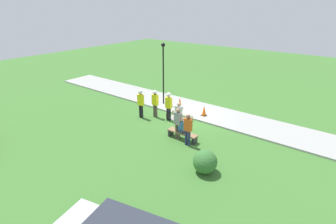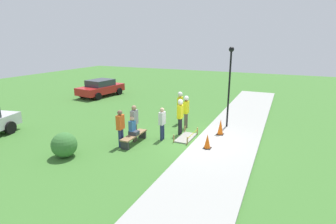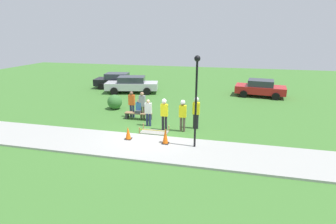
% 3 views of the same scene
% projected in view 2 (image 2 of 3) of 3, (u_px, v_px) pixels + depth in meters
% --- Properties ---
extents(ground_plane, '(60.00, 60.00, 0.00)m').
position_uv_depth(ground_plane, '(196.00, 141.00, 13.00)').
color(ground_plane, '#3D702D').
extents(sidewalk, '(28.00, 2.93, 0.10)m').
position_uv_depth(sidewalk, '(225.00, 144.00, 12.41)').
color(sidewalk, '#9E9E99').
rests_on(sidewalk, ground_plane).
extents(wet_concrete_patch, '(1.58, 0.75, 0.39)m').
position_uv_depth(wet_concrete_patch, '(186.00, 138.00, 13.32)').
color(wet_concrete_patch, gray).
rests_on(wet_concrete_patch, ground_plane).
extents(traffic_cone_near_patch, '(0.34, 0.34, 0.68)m').
position_uv_depth(traffic_cone_near_patch, '(207.00, 141.00, 11.76)').
color(traffic_cone_near_patch, black).
rests_on(traffic_cone_near_patch, sidewalk).
extents(traffic_cone_far_patch, '(0.34, 0.34, 0.82)m').
position_uv_depth(traffic_cone_far_patch, '(220.00, 127.00, 13.48)').
color(traffic_cone_far_patch, black).
rests_on(traffic_cone_far_patch, sidewalk).
extents(park_bench, '(1.79, 0.44, 0.45)m').
position_uv_depth(park_bench, '(134.00, 137.00, 12.60)').
color(park_bench, '#2D2D33').
rests_on(park_bench, ground_plane).
extents(person_seated_on_bench, '(0.36, 0.44, 0.89)m').
position_uv_depth(person_seated_on_bench, '(133.00, 127.00, 12.50)').
color(person_seated_on_bench, '#383D47').
rests_on(person_seated_on_bench, park_bench).
extents(worker_supervisor, '(0.40, 0.27, 1.87)m').
position_uv_depth(worker_supervisor, '(186.00, 109.00, 14.59)').
color(worker_supervisor, brown).
rests_on(worker_supervisor, ground_plane).
extents(worker_assistant, '(0.40, 0.27, 1.89)m').
position_uv_depth(worker_assistant, '(180.00, 113.00, 13.63)').
color(worker_assistant, black).
rests_on(worker_assistant, ground_plane).
extents(worker_trainee, '(0.40, 0.28, 1.93)m').
position_uv_depth(worker_trainee, '(180.00, 104.00, 15.42)').
color(worker_trainee, black).
rests_on(worker_trainee, ground_plane).
extents(bystander_in_orange_shirt, '(0.40, 0.23, 1.76)m').
position_uv_depth(bystander_in_orange_shirt, '(120.00, 126.00, 12.06)').
color(bystander_in_orange_shirt, navy).
rests_on(bystander_in_orange_shirt, ground_plane).
extents(bystander_in_gray_shirt, '(0.40, 0.22, 1.65)m').
position_uv_depth(bystander_in_gray_shirt, '(162.00, 122.00, 12.91)').
color(bystander_in_gray_shirt, navy).
rests_on(bystander_in_gray_shirt, ground_plane).
extents(bystander_in_white_shirt, '(0.40, 0.24, 1.83)m').
position_uv_depth(bystander_in_white_shirt, '(134.00, 121.00, 12.66)').
color(bystander_in_white_shirt, brown).
rests_on(bystander_in_white_shirt, ground_plane).
extents(lamppost_near, '(0.28, 0.28, 4.40)m').
position_uv_depth(lamppost_near, '(230.00, 76.00, 14.13)').
color(lamppost_near, black).
rests_on(lamppost_near, sidewalk).
extents(parked_car_red, '(4.41, 2.56, 1.47)m').
position_uv_depth(parked_car_red, '(101.00, 88.00, 23.18)').
color(parked_car_red, red).
rests_on(parked_car_red, ground_plane).
extents(shrub_rounded_near, '(1.08, 1.08, 1.08)m').
position_uv_depth(shrub_rounded_near, '(64.00, 145.00, 11.09)').
color(shrub_rounded_near, '#387033').
rests_on(shrub_rounded_near, ground_plane).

